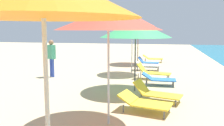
{
  "coord_description": "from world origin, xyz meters",
  "views": [
    {
      "loc": [
        1.16,
        3.93,
        2.17
      ],
      "look_at": [
        -0.14,
        9.66,
        1.35
      ],
      "focal_mm": 38.19,
      "sensor_mm": 36.0,
      "label": 1
    }
  ],
  "objects_px": {
    "lounger_fourth_shoreside": "(145,102)",
    "person_walking_near": "(52,54)",
    "lounger_farthest_shoreside": "(152,58)",
    "lounger_fifth_inland": "(156,93)",
    "umbrella_fourth": "(108,20)",
    "lounger_fifth_shoreside": "(159,79)",
    "umbrella_sixth": "(132,28)",
    "lounger_farthest_inland": "(148,62)",
    "lounger_sixth_inland": "(153,72)",
    "umbrella_farthest": "(138,22)",
    "umbrella_fifth": "(136,29)",
    "lounger_sixth_shoreside": "(147,65)"
  },
  "relations": [
    {
      "from": "lounger_fourth_shoreside",
      "to": "person_walking_near",
      "type": "xyz_separation_m",
      "value": [
        -4.59,
        3.81,
        0.78
      ]
    },
    {
      "from": "person_walking_near",
      "to": "lounger_farthest_shoreside",
      "type": "bearing_deg",
      "value": -4.95
    },
    {
      "from": "lounger_fourth_shoreside",
      "to": "lounger_fifth_inland",
      "type": "xyz_separation_m",
      "value": [
        0.26,
        1.04,
        0.01
      ]
    },
    {
      "from": "umbrella_fourth",
      "to": "lounger_fifth_shoreside",
      "type": "xyz_separation_m",
      "value": [
        1.0,
        4.19,
        -2.12
      ]
    },
    {
      "from": "umbrella_fourth",
      "to": "umbrella_sixth",
      "type": "distance_m",
      "value": 6.37
    },
    {
      "from": "lounger_fourth_shoreside",
      "to": "lounger_farthest_inland",
      "type": "bearing_deg",
      "value": 106.26
    },
    {
      "from": "umbrella_sixth",
      "to": "lounger_farthest_inland",
      "type": "distance_m",
      "value": 3.29
    },
    {
      "from": "umbrella_fourth",
      "to": "lounger_fifth_shoreside",
      "type": "height_order",
      "value": "umbrella_fourth"
    },
    {
      "from": "lounger_sixth_inland",
      "to": "umbrella_farthest",
      "type": "xyz_separation_m",
      "value": [
        -1.19,
        4.58,
        2.3
      ]
    },
    {
      "from": "umbrella_fifth",
      "to": "umbrella_sixth",
      "type": "height_order",
      "value": "umbrella_fifth"
    },
    {
      "from": "lounger_fifth_shoreside",
      "to": "umbrella_sixth",
      "type": "xyz_separation_m",
      "value": [
        -1.37,
        2.17,
        1.97
      ]
    },
    {
      "from": "lounger_farthest_shoreside",
      "to": "lounger_fifth_shoreside",
      "type": "bearing_deg",
      "value": -87.13
    },
    {
      "from": "umbrella_sixth",
      "to": "lounger_farthest_inland",
      "type": "relative_size",
      "value": 2.05
    },
    {
      "from": "lounger_sixth_shoreside",
      "to": "lounger_sixth_inland",
      "type": "distance_m",
      "value": 2.31
    },
    {
      "from": "umbrella_fourth",
      "to": "umbrella_fifth",
      "type": "relative_size",
      "value": 1.05
    },
    {
      "from": "lounger_fifth_shoreside",
      "to": "lounger_farthest_inland",
      "type": "height_order",
      "value": "lounger_farthest_inland"
    },
    {
      "from": "lounger_fifth_inland",
      "to": "lounger_farthest_shoreside",
      "type": "height_order",
      "value": "lounger_fifth_inland"
    },
    {
      "from": "lounger_fourth_shoreside",
      "to": "umbrella_fifth",
      "type": "bearing_deg",
      "value": 116.62
    },
    {
      "from": "lounger_sixth_inland",
      "to": "umbrella_fourth",
      "type": "bearing_deg",
      "value": -89.27
    },
    {
      "from": "lounger_sixth_shoreside",
      "to": "person_walking_near",
      "type": "xyz_separation_m",
      "value": [
        -4.13,
        -2.73,
        0.74
      ]
    },
    {
      "from": "umbrella_farthest",
      "to": "lounger_fourth_shoreside",
      "type": "bearing_deg",
      "value": -82.14
    },
    {
      "from": "umbrella_fifth",
      "to": "lounger_sixth_inland",
      "type": "xyz_separation_m",
      "value": [
        0.51,
        2.13,
        -1.86
      ]
    },
    {
      "from": "lounger_farthest_inland",
      "to": "person_walking_near",
      "type": "distance_m",
      "value": 5.84
    },
    {
      "from": "lounger_fifth_shoreside",
      "to": "lounger_sixth_shoreside",
      "type": "bearing_deg",
      "value": 100.7
    },
    {
      "from": "umbrella_farthest",
      "to": "person_walking_near",
      "type": "bearing_deg",
      "value": -123.72
    },
    {
      "from": "umbrella_fourth",
      "to": "lounger_fifth_inland",
      "type": "xyz_separation_m",
      "value": [
        0.99,
        2.05,
        -2.12
      ]
    },
    {
      "from": "lounger_fifth_inland",
      "to": "umbrella_sixth",
      "type": "distance_m",
      "value": 4.93
    },
    {
      "from": "umbrella_sixth",
      "to": "lounger_sixth_shoreside",
      "type": "xyz_separation_m",
      "value": [
        0.64,
        1.19,
        -1.93
      ]
    },
    {
      "from": "lounger_fifth_shoreside",
      "to": "lounger_farthest_inland",
      "type": "relative_size",
      "value": 1.08
    },
    {
      "from": "umbrella_fourth",
      "to": "lounger_sixth_inland",
      "type": "bearing_deg",
      "value": 82.33
    },
    {
      "from": "lounger_farthest_shoreside",
      "to": "person_walking_near",
      "type": "xyz_separation_m",
      "value": [
        -4.24,
        -6.13,
        0.78
      ]
    },
    {
      "from": "umbrella_fifth",
      "to": "person_walking_near",
      "type": "height_order",
      "value": "umbrella_fifth"
    },
    {
      "from": "lounger_fifth_shoreside",
      "to": "lounger_fifth_inland",
      "type": "height_order",
      "value": "lounger_fifth_inland"
    },
    {
      "from": "lounger_farthest_shoreside",
      "to": "umbrella_fifth",
      "type": "bearing_deg",
      "value": -93.7
    },
    {
      "from": "lounger_fifth_shoreside",
      "to": "lounger_farthest_shoreside",
      "type": "xyz_separation_m",
      "value": [
        -0.62,
        6.76,
        -0.0
      ]
    },
    {
      "from": "lounger_sixth_inland",
      "to": "umbrella_sixth",
      "type": "bearing_deg",
      "value": 143.48
    },
    {
      "from": "lounger_fourth_shoreside",
      "to": "umbrella_fourth",
      "type": "bearing_deg",
      "value": -113.76
    },
    {
      "from": "lounger_sixth_shoreside",
      "to": "lounger_fourth_shoreside",
      "type": "bearing_deg",
      "value": -91.34
    },
    {
      "from": "lounger_sixth_inland",
      "to": "lounger_sixth_shoreside",
      "type": "bearing_deg",
      "value": 109.3
    },
    {
      "from": "umbrella_sixth",
      "to": "lounger_farthest_inland",
      "type": "bearing_deg",
      "value": 77.17
    },
    {
      "from": "lounger_fifth_inland",
      "to": "umbrella_sixth",
      "type": "height_order",
      "value": "umbrella_sixth"
    },
    {
      "from": "umbrella_fourth",
      "to": "lounger_sixth_shoreside",
      "type": "relative_size",
      "value": 1.88
    },
    {
      "from": "umbrella_fourth",
      "to": "umbrella_sixth",
      "type": "relative_size",
      "value": 1.07
    },
    {
      "from": "lounger_fourth_shoreside",
      "to": "lounger_sixth_inland",
      "type": "distance_m",
      "value": 4.28
    },
    {
      "from": "umbrella_farthest",
      "to": "lounger_fifth_inland",
      "type": "bearing_deg",
      "value": -79.29
    },
    {
      "from": "lounger_sixth_inland",
      "to": "lounger_fifth_shoreside",
      "type": "bearing_deg",
      "value": -66.71
    },
    {
      "from": "lounger_fourth_shoreside",
      "to": "lounger_fifth_shoreside",
      "type": "relative_size",
      "value": 1.12
    },
    {
      "from": "person_walking_near",
      "to": "umbrella_fourth",
      "type": "bearing_deg",
      "value": -111.63
    },
    {
      "from": "lounger_fifth_inland",
      "to": "person_walking_near",
      "type": "xyz_separation_m",
      "value": [
        -4.85,
        2.77,
        0.78
      ]
    },
    {
      "from": "umbrella_fifth",
      "to": "umbrella_farthest",
      "type": "relative_size",
      "value": 0.86
    }
  ]
}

